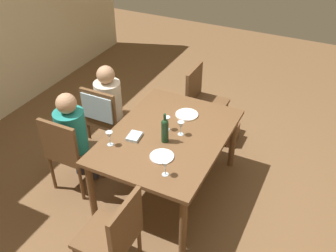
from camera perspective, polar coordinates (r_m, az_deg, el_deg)
ground_plane at (r=4.28m, az=0.00°, el=-9.30°), size 10.00×10.00×0.00m
dining_table at (r=3.85m, az=0.00°, el=-2.24°), size 1.52×1.11×0.74m
chair_far_right at (r=4.44m, az=-9.64°, el=1.86°), size 0.46×0.44×0.92m
chair_far_left at (r=4.08m, az=-14.63°, el=-3.36°), size 0.44×0.44×0.92m
chair_left_end at (r=3.20m, az=-7.91°, el=-15.68°), size 0.44×0.44×0.92m
chair_right_end at (r=4.82m, az=5.06°, el=4.22°), size 0.44×0.44×0.92m
person_woman_host at (r=4.51m, az=-8.65°, el=3.45°), size 0.35×0.31×1.14m
person_man_bearded at (r=4.07m, az=-13.92°, el=-1.10°), size 0.36×0.31×1.14m
wine_bottle_tall_green at (r=3.63m, az=-0.47°, el=-0.55°), size 0.07×0.07×0.31m
wine_glass_near_left at (r=3.64m, az=-8.73°, el=-1.45°), size 0.07×0.07×0.15m
wine_glass_centre at (r=3.80m, az=-0.17°, el=0.81°), size 0.07×0.07×0.15m
wine_glass_near_right at (r=3.27m, az=-0.42°, el=-5.87°), size 0.07×0.07×0.15m
wine_glass_far at (r=3.74m, az=1.92°, el=0.06°), size 0.07×0.07×0.15m
dinner_plate_host at (r=4.08m, az=2.82°, el=1.72°), size 0.24×0.24×0.01m
dinner_plate_guest_left at (r=3.51m, az=-0.91°, el=-4.56°), size 0.23×0.23×0.01m
folded_napkin at (r=3.76m, az=-5.04°, el=-1.55°), size 0.17×0.14×0.03m
handbag at (r=4.94m, az=9.51°, el=-1.19°), size 0.28×0.12×0.22m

